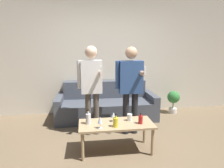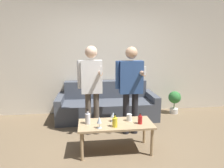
{
  "view_description": "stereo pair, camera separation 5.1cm",
  "coord_description": "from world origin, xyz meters",
  "views": [
    {
      "loc": [
        -0.48,
        -2.58,
        1.6
      ],
      "look_at": [
        -0.03,
        0.69,
        0.95
      ],
      "focal_mm": 32.0,
      "sensor_mm": 36.0,
      "label": 1
    },
    {
      "loc": [
        -0.43,
        -2.59,
        1.6
      ],
      "look_at": [
        -0.03,
        0.69,
        0.95
      ],
      "focal_mm": 32.0,
      "sensor_mm": 36.0,
      "label": 2
    }
  ],
  "objects": [
    {
      "name": "cup_on_table",
      "position": [
        0.19,
        0.27,
        0.5
      ],
      "size": [
        0.08,
        0.08,
        0.11
      ],
      "color": "white",
      "rests_on": "coffee_table"
    },
    {
      "name": "wine_glass_near",
      "position": [
        -0.06,
        0.27,
        0.55
      ],
      "size": [
        0.08,
        0.08,
        0.15
      ],
      "color": "silver",
      "rests_on": "coffee_table"
    },
    {
      "name": "couch",
      "position": [
        -0.02,
        1.68,
        0.28
      ],
      "size": [
        2.15,
        0.86,
        0.79
      ],
      "color": "#474C56",
      "rests_on": "ground_plane"
    },
    {
      "name": "wine_glass_far",
      "position": [
        -0.29,
        0.05,
        0.57
      ],
      "size": [
        0.07,
        0.07,
        0.17
      ],
      "color": "silver",
      "rests_on": "coffee_table"
    },
    {
      "name": "ground_plane",
      "position": [
        0.0,
        0.0,
        0.0
      ],
      "size": [
        16.0,
        16.0,
        0.0
      ],
      "primitive_type": "plane",
      "color": "#756047"
    },
    {
      "name": "coffee_table",
      "position": [
        -0.03,
        0.2,
        0.4
      ],
      "size": [
        1.11,
        0.5,
        0.45
      ],
      "color": "tan",
      "rests_on": "ground_plane"
    },
    {
      "name": "wall_back",
      "position": [
        0.0,
        2.1,
        1.35
      ],
      "size": [
        8.0,
        0.06,
        2.7
      ],
      "color": "beige",
      "rests_on": "ground_plane"
    },
    {
      "name": "bottle_orange",
      "position": [
        0.32,
        0.13,
        0.52
      ],
      "size": [
        0.07,
        0.07,
        0.17
      ],
      "color": "#B21E1E",
      "rests_on": "coffee_table"
    },
    {
      "name": "bottle_green",
      "position": [
        -0.44,
        0.23,
        0.53
      ],
      "size": [
        0.08,
        0.08,
        0.21
      ],
      "color": "silver",
      "rests_on": "coffee_table"
    },
    {
      "name": "person_standing_right",
      "position": [
        0.32,
        0.79,
        0.92
      ],
      "size": [
        0.48,
        0.41,
        1.57
      ],
      "color": "#232328",
      "rests_on": "ground_plane"
    },
    {
      "name": "person_standing_left",
      "position": [
        -0.37,
        0.85,
        0.95
      ],
      "size": [
        0.43,
        0.4,
        1.59
      ],
      "color": "brown",
      "rests_on": "ground_plane"
    },
    {
      "name": "potted_plant",
      "position": [
        1.59,
        1.73,
        0.34
      ],
      "size": [
        0.29,
        0.29,
        0.53
      ],
      "color": "silver",
      "rests_on": "ground_plane"
    },
    {
      "name": "bottle_dark",
      "position": [
        -0.06,
        0.07,
        0.52
      ],
      "size": [
        0.07,
        0.07,
        0.19
      ],
      "color": "yellow",
      "rests_on": "coffee_table"
    }
  ]
}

